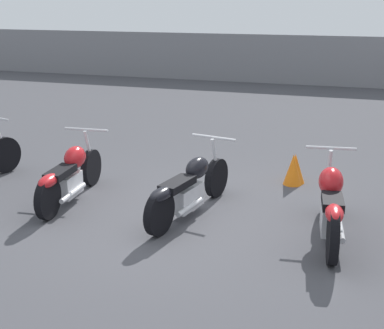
# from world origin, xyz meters

# --- Properties ---
(ground_plane) EXTENTS (60.00, 60.00, 0.00)m
(ground_plane) POSITION_xyz_m (0.00, 0.00, 0.00)
(ground_plane) COLOR #424247
(fence_back) EXTENTS (40.00, 0.04, 1.65)m
(fence_back) POSITION_xyz_m (0.00, 12.27, 0.83)
(fence_back) COLOR gray
(fence_back) RESTS_ON ground_plane
(motorcycle_slot_1) EXTENTS (0.70, 1.97, 0.94)m
(motorcycle_slot_1) POSITION_xyz_m (-1.76, 0.12, 0.40)
(motorcycle_slot_1) COLOR black
(motorcycle_slot_1) RESTS_ON ground_plane
(motorcycle_slot_2) EXTENTS (0.75, 2.12, 0.94)m
(motorcycle_slot_2) POSITION_xyz_m (0.03, 0.15, 0.39)
(motorcycle_slot_2) COLOR black
(motorcycle_slot_2) RESTS_ON ground_plane
(motorcycle_slot_3) EXTENTS (0.63, 1.99, 1.00)m
(motorcycle_slot_3) POSITION_xyz_m (1.89, -0.00, 0.44)
(motorcycle_slot_3) COLOR black
(motorcycle_slot_3) RESTS_ON ground_plane
(traffic_cone_near) EXTENTS (0.32, 0.32, 0.47)m
(traffic_cone_near) POSITION_xyz_m (1.21, 1.97, 0.24)
(traffic_cone_near) COLOR orange
(traffic_cone_near) RESTS_ON ground_plane
(traffic_cone_far) EXTENTS (0.29, 0.29, 0.50)m
(traffic_cone_far) POSITION_xyz_m (1.19, 1.86, 0.25)
(traffic_cone_far) COLOR orange
(traffic_cone_far) RESTS_ON ground_plane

